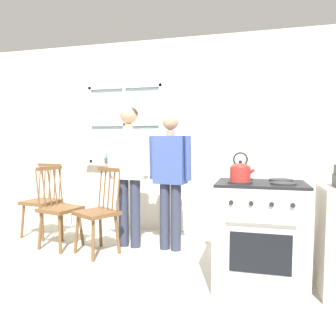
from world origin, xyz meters
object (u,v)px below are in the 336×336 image
potted_plant (108,157)px  person_teen_center (170,169)px  chair_center_cluster (42,202)px  person_elderly_left (129,162)px  kettle (240,171)px  stove (260,233)px  chair_by_window (59,209)px  chair_near_wall (98,213)px

potted_plant → person_teen_center: bearing=-32.9°
chair_center_cluster → person_teen_center: (1.83, -0.12, 0.49)m
person_elderly_left → person_teen_center: (0.51, 0.01, -0.08)m
kettle → stove: bearing=37.5°
person_elderly_left → kettle: size_ratio=6.85×
chair_by_window → stove: stove is taller
person_elderly_left → chair_near_wall: bearing=-124.8°
stove → chair_by_window: bearing=168.1°
kettle → person_elderly_left: bearing=147.3°
chair_by_window → person_teen_center: bearing=-66.4°
kettle → person_teen_center: bearing=133.6°
person_teen_center → kettle: person_teen_center is taller
person_teen_center → chair_near_wall: bearing=-149.9°
chair_center_cluster → potted_plant: bearing=49.7°
kettle → potted_plant: bearing=140.8°
chair_by_window → kettle: bearing=-93.3°
person_elderly_left → potted_plant: 0.97m
chair_by_window → person_elderly_left: (0.81, 0.24, 0.57)m
chair_center_cluster → potted_plant: 1.10m
person_elderly_left → person_teen_center: size_ratio=1.06×
chair_by_window → potted_plant: 1.16m
chair_near_wall → person_elderly_left: person_elderly_left is taller
chair_near_wall → kettle: (1.60, -0.55, 0.56)m
chair_center_cluster → kettle: size_ratio=3.97×
chair_center_cluster → person_elderly_left: (1.32, -0.13, 0.57)m
chair_near_wall → chair_center_cluster: (-1.06, 0.44, 0.00)m
chair_by_window → person_elderly_left: person_elderly_left is taller
person_teen_center → chair_center_cluster: bearing=-176.8°
person_elderly_left → person_teen_center: person_elderly_left is taller
chair_near_wall → kettle: kettle is taller
chair_center_cluster → chair_by_window: bearing=-28.3°
stove → potted_plant: potted_plant is taller
chair_center_cluster → stove: size_ratio=0.90×
stove → kettle: (-0.17, -0.13, 0.55)m
chair_by_window → potted_plant: (0.19, 0.98, 0.59)m
chair_by_window → potted_plant: bearing=1.9°
chair_near_wall → person_elderly_left: bearing=80.9°
chair_center_cluster → kettle: kettle is taller
chair_center_cluster → person_teen_center: 1.89m
person_teen_center → kettle: bearing=-39.5°
chair_by_window → kettle: (2.16, -0.62, 0.56)m
stove → potted_plant: (-2.14, 1.48, 0.58)m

